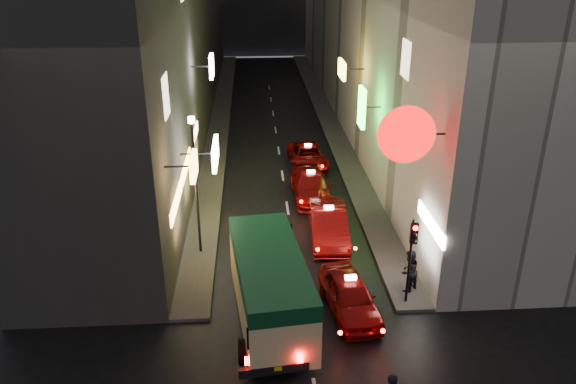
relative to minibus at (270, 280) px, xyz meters
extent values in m
cube|color=#34312F|center=(-6.74, 26.12, 7.22)|extent=(6.00, 52.00, 18.00)
cube|color=#FFBD59|center=(-2.66, 2.32, 3.54)|extent=(0.18, 1.44, 0.87)
cube|color=white|center=(-2.17, 6.88, 2.37)|extent=(0.18, 2.43, 1.02)
cube|color=white|center=(-2.62, 14.08, 4.84)|extent=(0.18, 1.53, 1.22)
cube|color=#FFBD59|center=(-3.72, 4.27, 1.22)|extent=(0.10, 3.64, 0.55)
cube|color=yellow|center=(-3.72, 8.38, 1.22)|extent=(0.10, 3.84, 0.55)
cube|color=#FFBD59|center=(-3.72, 13.61, 1.22)|extent=(0.10, 2.77, 0.55)
cube|color=#FFE5B2|center=(-3.73, 4.12, 5.72)|extent=(0.06, 1.30, 1.60)
cylinder|color=#F20A0A|center=(4.89, 1.34, 4.91)|extent=(2.05, 0.18, 2.05)
cube|color=#32FF36|center=(5.26, 11.16, 3.18)|extent=(0.18, 1.31, 2.07)
cube|color=yellow|center=(4.91, 15.91, 4.19)|extent=(0.18, 2.00, 1.02)
cube|color=white|center=(6.24, 1.65, 1.22)|extent=(0.10, 3.18, 0.55)
cube|color=#FFE5B2|center=(6.25, 7.12, 6.42)|extent=(0.06, 1.30, 1.60)
cube|color=#4B4946|center=(-2.99, 26.12, -1.71)|extent=(1.50, 52.00, 0.15)
cube|color=#4B4946|center=(5.51, 26.12, -1.71)|extent=(1.50, 52.00, 0.15)
cube|color=#F8DB9B|center=(0.00, -0.02, -0.18)|extent=(3.02, 6.72, 2.38)
cube|color=#0D4122|center=(0.00, -0.02, 0.74)|extent=(3.04, 6.74, 0.60)
cube|color=black|center=(0.00, 0.30, 0.06)|extent=(2.74, 4.14, 0.54)
cube|color=black|center=(0.00, -3.22, -1.21)|extent=(2.23, 0.44, 0.32)
cube|color=#FF0A05|center=(-0.81, -3.29, -0.77)|extent=(0.19, 0.06, 0.30)
cube|color=#FF0A05|center=(0.81, -3.29, -0.77)|extent=(0.19, 0.06, 0.30)
cylinder|color=black|center=(-1.02, 2.06, -1.37)|extent=(0.24, 0.82, 0.82)
cylinder|color=black|center=(1.02, -2.10, -1.37)|extent=(0.24, 0.82, 0.82)
imported|color=maroon|center=(3.01, 0.42, -0.96)|extent=(2.79, 5.39, 1.64)
cube|color=white|center=(3.01, 0.42, -0.05)|extent=(0.44, 0.24, 0.16)
sphere|color=#FF0A05|center=(2.29, -1.91, -0.94)|extent=(0.16, 0.16, 0.16)
sphere|color=#FF0A05|center=(3.74, -1.91, -0.94)|extent=(0.16, 0.16, 0.16)
imported|color=maroon|center=(2.95, 6.12, -0.87)|extent=(2.60, 5.82, 1.82)
cube|color=white|center=(2.95, 6.12, 0.13)|extent=(0.43, 0.20, 0.16)
sphere|color=#FF0A05|center=(2.15, 3.52, -0.85)|extent=(0.16, 0.16, 0.16)
sphere|color=#FF0A05|center=(3.76, 3.52, -0.85)|extent=(0.16, 0.16, 0.16)
imported|color=maroon|center=(2.63, 10.92, -0.96)|extent=(2.29, 5.26, 1.65)
cube|color=white|center=(2.63, 10.92, -0.04)|extent=(0.43, 0.19, 0.16)
sphere|color=#FF0A05|center=(1.89, 8.56, -0.93)|extent=(0.16, 0.16, 0.16)
sphere|color=#FF0A05|center=(3.36, 8.56, -0.93)|extent=(0.16, 0.16, 0.16)
imported|color=maroon|center=(2.94, 15.72, -1.05)|extent=(2.27, 4.77, 1.47)
cube|color=white|center=(2.94, 15.72, -0.22)|extent=(0.43, 0.21, 0.16)
sphere|color=#FF0A05|center=(2.29, 13.62, -1.02)|extent=(0.16, 0.16, 0.16)
sphere|color=#FF0A05|center=(3.60, 13.62, -1.02)|extent=(0.16, 0.16, 0.16)
imported|color=black|center=(5.52, 1.46, -0.63)|extent=(0.88, 0.84, 2.00)
cylinder|color=black|center=(5.26, 0.72, 0.12)|extent=(0.10, 0.10, 3.50)
cube|color=black|center=(5.26, 0.54, 1.42)|extent=(0.26, 0.18, 0.80)
sphere|color=#FF0A05|center=(5.26, 0.43, 1.69)|extent=(0.18, 0.18, 0.18)
sphere|color=black|center=(5.26, 0.43, 1.42)|extent=(0.17, 0.17, 0.17)
sphere|color=black|center=(5.26, 0.43, 1.15)|extent=(0.17, 0.17, 0.17)
cylinder|color=black|center=(-2.94, 5.12, 1.37)|extent=(0.12, 0.12, 6.00)
cylinder|color=#FFE5BF|center=(-2.94, 5.12, 4.47)|extent=(0.28, 0.28, 0.25)
camera|label=1|loc=(-0.48, -17.03, 11.03)|focal=35.00mm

